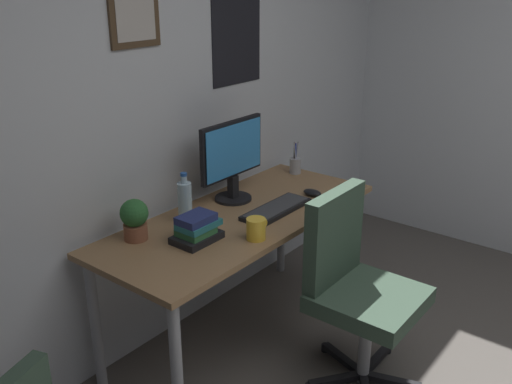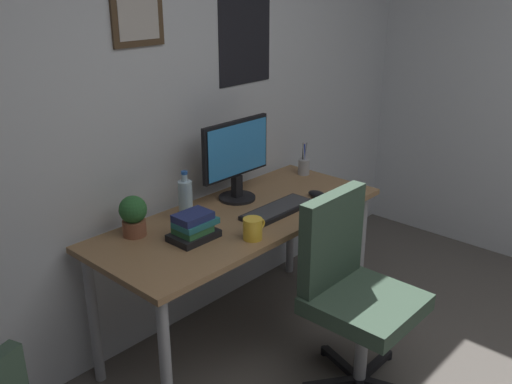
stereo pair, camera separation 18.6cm
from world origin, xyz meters
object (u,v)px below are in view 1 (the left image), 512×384
object	(u,v)px
coffee_mug_near	(256,229)
book_stack_left	(197,229)
office_chair	(355,282)
pen_cup	(295,165)
monitor	(232,157)
keyboard	(276,209)
potted_plant	(134,218)
water_bottle	(185,201)
computer_mouse	(312,193)

from	to	relation	value
coffee_mug_near	book_stack_left	size ratio (longest dim) A/B	0.59
office_chair	pen_cup	bearing A→B (deg)	51.16
monitor	keyboard	xyz separation A→B (m)	(0.01, -0.28, -0.23)
coffee_mug_near	potted_plant	distance (m)	0.56
water_bottle	monitor	bearing A→B (deg)	0.69
keyboard	pen_cup	size ratio (longest dim) A/B	2.15
book_stack_left	water_bottle	bearing A→B (deg)	57.82
office_chair	coffee_mug_near	world-z (taller)	office_chair
coffee_mug_near	pen_cup	world-z (taller)	pen_cup
potted_plant	pen_cup	xyz separation A→B (m)	(1.22, -0.05, -0.05)
computer_mouse	coffee_mug_near	world-z (taller)	coffee_mug_near
potted_plant	pen_cup	size ratio (longest dim) A/B	0.98
monitor	water_bottle	size ratio (longest dim) A/B	1.82
office_chair	monitor	distance (m)	0.91
monitor	keyboard	distance (m)	0.36
potted_plant	water_bottle	bearing A→B (deg)	-7.31
monitor	water_bottle	world-z (taller)	monitor
office_chair	computer_mouse	distance (m)	0.65
office_chair	monitor	bearing A→B (deg)	85.91
water_bottle	pen_cup	xyz separation A→B (m)	(0.93, -0.01, -0.05)
coffee_mug_near	book_stack_left	world-z (taller)	book_stack_left
office_chair	pen_cup	distance (m)	1.03
water_bottle	potted_plant	xyz separation A→B (m)	(-0.29, 0.04, -0.00)
keyboard	book_stack_left	xyz separation A→B (m)	(-0.50, 0.08, 0.05)
keyboard	potted_plant	world-z (taller)	potted_plant
water_bottle	potted_plant	world-z (taller)	water_bottle
monitor	water_bottle	distance (m)	0.39
computer_mouse	book_stack_left	xyz separation A→B (m)	(-0.80, 0.11, 0.04)
computer_mouse	coffee_mug_near	distance (m)	0.62
computer_mouse	potted_plant	xyz separation A→B (m)	(-0.96, 0.34, 0.09)
monitor	pen_cup	bearing A→B (deg)	-1.92
keyboard	water_bottle	world-z (taller)	water_bottle
office_chair	water_bottle	world-z (taller)	water_bottle
water_bottle	pen_cup	size ratio (longest dim) A/B	1.26
coffee_mug_near	pen_cup	bearing A→B (deg)	23.72
book_stack_left	potted_plant	bearing A→B (deg)	124.53
office_chair	book_stack_left	xyz separation A→B (m)	(-0.43, 0.59, 0.26)
office_chair	monitor	world-z (taller)	monitor
computer_mouse	keyboard	bearing A→B (deg)	174.90
coffee_mug_near	monitor	bearing A→B (deg)	52.86
computer_mouse	coffee_mug_near	bearing A→B (deg)	-171.47
keyboard	potted_plant	size ratio (longest dim) A/B	2.21
water_bottle	pen_cup	bearing A→B (deg)	-0.90
monitor	computer_mouse	xyz separation A→B (m)	(0.31, -0.31, -0.22)
keyboard	water_bottle	bearing A→B (deg)	143.61
monitor	computer_mouse	bearing A→B (deg)	-44.65
computer_mouse	water_bottle	distance (m)	0.75
keyboard	water_bottle	distance (m)	0.48
coffee_mug_near	office_chair	bearing A→B (deg)	-57.68
potted_plant	book_stack_left	world-z (taller)	potted_plant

